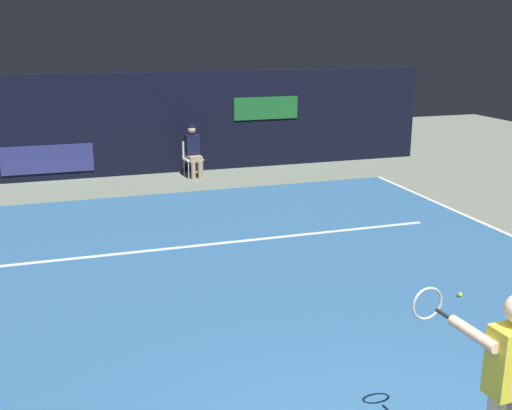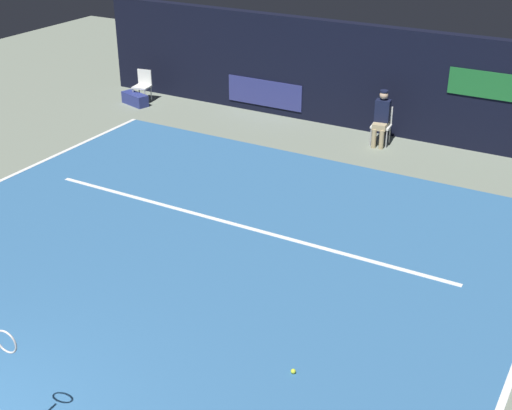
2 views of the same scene
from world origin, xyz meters
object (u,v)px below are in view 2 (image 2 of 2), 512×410
(tennis_ball, at_px, (293,371))
(equipment_bag, at_px, (135,99))
(courtside_chair_near, at_px, (143,84))
(line_judge_on_chair, at_px, (382,117))

(tennis_ball, bearing_deg, equipment_bag, 138.36)
(tennis_ball, distance_m, equipment_bag, 11.96)
(courtside_chair_near, height_order, equipment_bag, courtside_chair_near)
(line_judge_on_chair, height_order, tennis_ball, line_judge_on_chair)
(line_judge_on_chair, relative_size, equipment_bag, 1.57)
(courtside_chair_near, xyz_separation_m, tennis_ball, (8.91, -8.31, -0.46))
(courtside_chair_near, distance_m, equipment_bag, 0.50)
(equipment_bag, bearing_deg, line_judge_on_chair, 19.97)
(equipment_bag, bearing_deg, courtside_chair_near, 101.84)
(tennis_ball, bearing_deg, line_judge_on_chair, 103.15)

